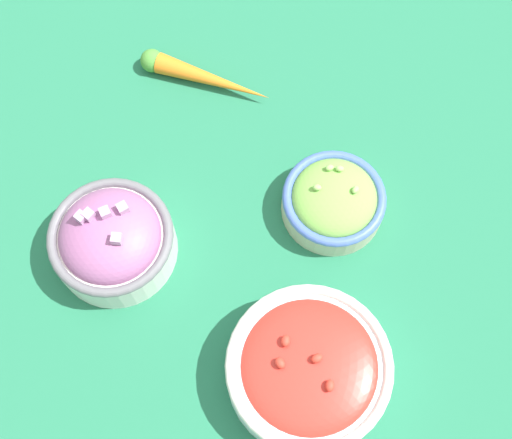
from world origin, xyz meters
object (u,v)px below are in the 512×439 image
(bowl_lettuce, at_px, (334,200))
(bowl_cherry_tomatoes, at_px, (308,369))
(loose_carrot, at_px, (201,76))
(bowl_red_onion, at_px, (112,240))

(bowl_lettuce, relative_size, bowl_cherry_tomatoes, 0.69)
(loose_carrot, bearing_deg, bowl_lettuce, -27.64)
(bowl_lettuce, distance_m, loose_carrot, 0.26)
(bowl_cherry_tomatoes, bearing_deg, bowl_lettuce, 124.90)
(bowl_cherry_tomatoes, xyz_separation_m, loose_carrot, (-0.38, 0.19, -0.02))
(bowl_cherry_tomatoes, height_order, loose_carrot, bowl_cherry_tomatoes)
(bowl_lettuce, xyz_separation_m, bowl_cherry_tomatoes, (0.12, -0.18, 0.01))
(bowl_red_onion, xyz_separation_m, bowl_lettuce, (0.15, 0.23, -0.01))
(bowl_lettuce, distance_m, bowl_cherry_tomatoes, 0.22)
(bowl_cherry_tomatoes, relative_size, loose_carrot, 1.06)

